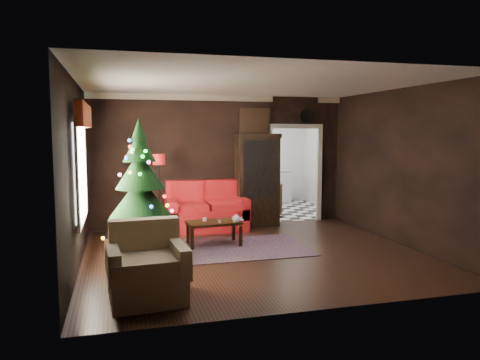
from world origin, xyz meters
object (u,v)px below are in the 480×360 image
object	(u,v)px
floor_lamp	(159,193)
christmas_tree	(140,193)
loveseat	(207,206)
wall_clock	(306,116)
curio_cabinet	(257,182)
teapot	(236,219)
coffee_table	(214,233)
armchair	(146,263)
kitchen_table	(265,198)

from	to	relation	value
floor_lamp	christmas_tree	xyz separation A→B (m)	(-0.44, -1.62, 0.22)
floor_lamp	christmas_tree	bearing A→B (deg)	-105.40
loveseat	floor_lamp	world-z (taller)	floor_lamp
loveseat	wall_clock	world-z (taller)	wall_clock
loveseat	curio_cabinet	xyz separation A→B (m)	(1.15, 0.22, 0.45)
teapot	coffee_table	bearing A→B (deg)	147.84
christmas_tree	floor_lamp	bearing A→B (deg)	74.60
armchair	loveseat	bearing A→B (deg)	64.31
teapot	kitchen_table	bearing A→B (deg)	63.58
christmas_tree	armchair	size ratio (longest dim) A/B	2.39
kitchen_table	curio_cabinet	bearing A→B (deg)	-114.44
curio_cabinet	armchair	size ratio (longest dim) A/B	2.01
curio_cabinet	kitchen_table	world-z (taller)	curio_cabinet
loveseat	kitchen_table	bearing A→B (deg)	42.51
loveseat	kitchen_table	world-z (taller)	loveseat
armchair	christmas_tree	bearing A→B (deg)	84.64
floor_lamp	armchair	size ratio (longest dim) A/B	1.62
curio_cabinet	kitchen_table	xyz separation A→B (m)	(0.65, 1.43, -0.57)
wall_clock	floor_lamp	bearing A→B (deg)	-170.15
loveseat	wall_clock	bearing A→B (deg)	9.66
loveseat	coffee_table	distance (m)	1.31
armchair	kitchen_table	bearing A→B (deg)	54.47
teapot	wall_clock	world-z (taller)	wall_clock
curio_cabinet	loveseat	bearing A→B (deg)	-169.17
teapot	wall_clock	distance (m)	3.40
armchair	coffee_table	world-z (taller)	armchair
floor_lamp	teapot	xyz separation A→B (m)	(1.21, -1.32, -0.32)
armchair	kitchen_table	distance (m)	6.27
floor_lamp	coffee_table	size ratio (longest dim) A/B	1.63
floor_lamp	wall_clock	world-z (taller)	wall_clock
coffee_table	loveseat	bearing A→B (deg)	84.51
curio_cabinet	armchair	xyz separation A→B (m)	(-2.61, -3.93, -0.49)
curio_cabinet	armchair	world-z (taller)	curio_cabinet
teapot	armchair	bearing A→B (deg)	-127.45
coffee_table	wall_clock	bearing A→B (deg)	34.12
curio_cabinet	floor_lamp	bearing A→B (deg)	-169.41
coffee_table	floor_lamp	bearing A→B (deg)	127.80
loveseat	wall_clock	distance (m)	3.04
floor_lamp	kitchen_table	xyz separation A→B (m)	(2.77, 1.83, -0.46)
curio_cabinet	christmas_tree	xyz separation A→B (m)	(-2.57, -2.01, 0.10)
christmas_tree	kitchen_table	world-z (taller)	christmas_tree
curio_cabinet	christmas_tree	bearing A→B (deg)	-141.93
coffee_table	teapot	size ratio (longest dim) A/B	6.00
loveseat	teapot	distance (m)	1.52
curio_cabinet	coffee_table	bearing A→B (deg)	-130.40
teapot	curio_cabinet	bearing A→B (deg)	61.99
curio_cabinet	kitchen_table	distance (m)	1.67
curio_cabinet	wall_clock	world-z (taller)	wall_clock
coffee_table	kitchen_table	xyz separation A→B (m)	(1.92, 2.93, 0.15)
coffee_table	kitchen_table	world-z (taller)	kitchen_table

